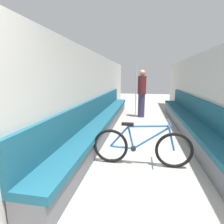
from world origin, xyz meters
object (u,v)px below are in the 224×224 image
at_px(bench_seat_row_left, 104,120).
at_px(passenger_standing, 142,93).
at_px(bench_seat_row_right, 191,124).
at_px(grab_pole_near, 136,89).
at_px(bicycle, 141,147).

relative_size(bench_seat_row_left, passenger_standing, 3.92).
bearing_deg(bench_seat_row_right, grab_pole_near, 123.66).
distance_m(grab_pole_near, passenger_standing, 0.47).
height_order(bench_seat_row_left, grab_pole_near, grab_pole_near).
xyz_separation_m(bench_seat_row_left, passenger_standing, (1.01, 1.88, 0.59)).
xyz_separation_m(bicycle, passenger_standing, (-0.05, 3.69, 0.56)).
bearing_deg(bench_seat_row_right, passenger_standing, 124.46).
height_order(bicycle, grab_pole_near, grab_pole_near).
height_order(grab_pole_near, passenger_standing, grab_pole_near).
relative_size(bench_seat_row_right, grab_pole_near, 3.24).
xyz_separation_m(grab_pole_near, passenger_standing, (0.23, -0.40, -0.12)).
relative_size(bench_seat_row_right, bicycle, 4.07).
distance_m(bicycle, passenger_standing, 3.73).
bearing_deg(bench_seat_row_left, bench_seat_row_right, 0.00).
distance_m(bench_seat_row_right, bicycle, 2.19).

